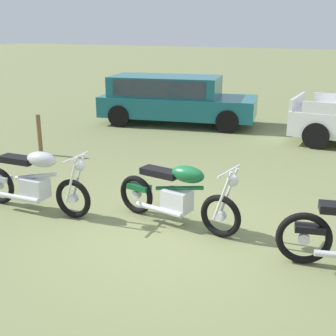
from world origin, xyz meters
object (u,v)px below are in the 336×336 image
(motorcycle_silver, at_px, (35,181))
(motorcycle_green, at_px, (177,194))
(car_teal, at_px, (172,96))
(fence_post_wooden, at_px, (39,135))

(motorcycle_silver, relative_size, motorcycle_green, 1.00)
(motorcycle_green, height_order, car_teal, car_teal)
(car_teal, bearing_deg, fence_post_wooden, -117.00)
(fence_post_wooden, bearing_deg, car_teal, 75.38)
(fence_post_wooden, bearing_deg, motorcycle_silver, -48.94)
(motorcycle_silver, distance_m, motorcycle_green, 2.30)
(motorcycle_green, bearing_deg, motorcycle_silver, -159.33)
(car_teal, height_order, fence_post_wooden, car_teal)
(motorcycle_green, xyz_separation_m, car_teal, (-3.31, 6.52, 0.36))
(motorcycle_silver, xyz_separation_m, fence_post_wooden, (-2.24, 2.57, -0.03))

